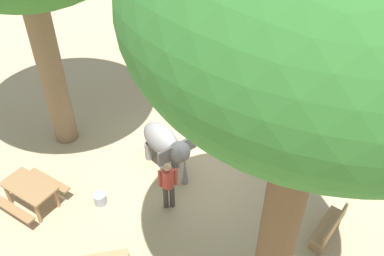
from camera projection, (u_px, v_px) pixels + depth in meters
ground_plane at (185, 167)px, 12.50m from camera, size 60.00×60.00×0.00m
elephant at (165, 144)px, 11.99m from camera, size 2.02×1.44×1.39m
person_handler at (168, 182)px, 10.67m from camera, size 0.39×0.39×1.62m
shade_tree_secondary at (324, 19)px, 5.05m from camera, size 5.46×5.01×8.69m
wooden_bench at (330, 227)px, 10.12m from camera, size 0.49×1.42×0.88m
picnic_table_near at (30, 190)px, 10.93m from camera, size 1.57×1.55×0.78m
market_stall_green at (230, 20)px, 18.39m from camera, size 2.50×2.50×2.52m
market_stall_teal at (282, 35)px, 17.21m from camera, size 2.50×2.50×2.52m
market_stall_blue at (341, 51)px, 16.04m from camera, size 2.50×2.50×2.52m
feed_bucket at (100, 199)px, 11.25m from camera, size 0.36×0.36×0.32m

